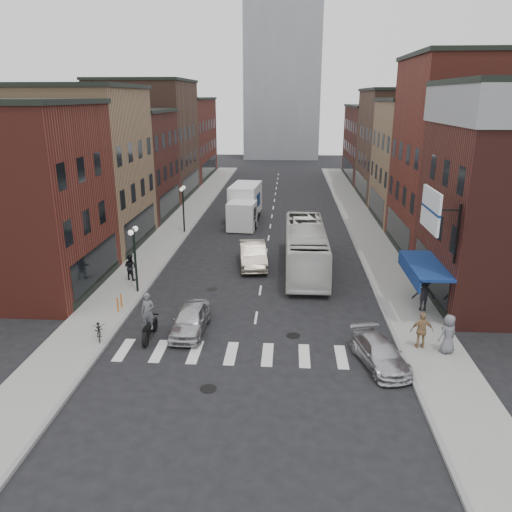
{
  "coord_description": "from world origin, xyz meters",
  "views": [
    {
      "loc": [
        1.63,
        -23.6,
        11.42
      ],
      "look_at": [
        -0.23,
        4.52,
        2.38
      ],
      "focal_mm": 35.0,
      "sensor_mm": 36.0,
      "label": 1
    }
  ],
  "objects": [
    {
      "name": "ground",
      "position": [
        0.0,
        0.0,
        0.0
      ],
      "size": [
        160.0,
        160.0,
        0.0
      ],
      "primitive_type": "plane",
      "color": "black",
      "rests_on": "ground"
    },
    {
      "name": "sidewalk_left",
      "position": [
        -8.5,
        22.0,
        0.07
      ],
      "size": [
        3.0,
        74.0,
        0.15
      ],
      "primitive_type": "cube",
      "color": "gray",
      "rests_on": "ground"
    },
    {
      "name": "sidewalk_right",
      "position": [
        8.5,
        22.0,
        0.07
      ],
      "size": [
        3.0,
        74.0,
        0.15
      ],
      "primitive_type": "cube",
      "color": "gray",
      "rests_on": "ground"
    },
    {
      "name": "curb_left",
      "position": [
        -7.0,
        22.0,
        0.0
      ],
      "size": [
        0.2,
        74.0,
        0.16
      ],
      "primitive_type": "cube",
      "color": "gray",
      "rests_on": "ground"
    },
    {
      "name": "curb_right",
      "position": [
        7.0,
        22.0,
        0.0
      ],
      "size": [
        0.2,
        74.0,
        0.16
      ],
      "primitive_type": "cube",
      "color": "gray",
      "rests_on": "ground"
    },
    {
      "name": "crosswalk_stripes",
      "position": [
        0.0,
        -3.0,
        0.0
      ],
      "size": [
        12.0,
        2.2,
        0.01
      ],
      "primitive_type": "cube",
      "color": "silver",
      "rests_on": "ground"
    },
    {
      "name": "bldg_left_near",
      "position": [
        -14.99,
        4.5,
        5.65
      ],
      "size": [
        10.3,
        9.2,
        11.3
      ],
      "color": "maroon",
      "rests_on": "ground"
    },
    {
      "name": "bldg_left_mid_a",
      "position": [
        -14.99,
        14.0,
        6.15
      ],
      "size": [
        10.3,
        10.2,
        12.3
      ],
      "color": "#9F7C57",
      "rests_on": "ground"
    },
    {
      "name": "bldg_left_mid_b",
      "position": [
        -14.99,
        24.0,
        5.15
      ],
      "size": [
        10.3,
        10.2,
        10.3
      ],
      "color": "#4A1E1A",
      "rests_on": "ground"
    },
    {
      "name": "bldg_left_far_a",
      "position": [
        -14.99,
        35.0,
        6.65
      ],
      "size": [
        10.3,
        12.2,
        13.3
      ],
      "color": "#4B3025",
      "rests_on": "ground"
    },
    {
      "name": "bldg_left_far_b",
      "position": [
        -14.99,
        49.0,
        5.65
      ],
      "size": [
        10.3,
        16.2,
        11.3
      ],
      "color": "maroon",
      "rests_on": "ground"
    },
    {
      "name": "bldg_right_mid_a",
      "position": [
        15.0,
        14.0,
        7.15
      ],
      "size": [
        10.3,
        10.2,
        14.3
      ],
      "color": "maroon",
      "rests_on": "ground"
    },
    {
      "name": "bldg_right_mid_b",
      "position": [
        14.99,
        24.0,
        5.65
      ],
      "size": [
        10.3,
        10.2,
        11.3
      ],
      "color": "#9F7C57",
      "rests_on": "ground"
    },
    {
      "name": "bldg_right_far_a",
      "position": [
        14.99,
        35.0,
        6.15
      ],
      "size": [
        10.3,
        12.2,
        12.3
      ],
      "color": "#4B3025",
      "rests_on": "ground"
    },
    {
      "name": "bldg_right_far_b",
      "position": [
        14.99,
        49.0,
        5.15
      ],
      "size": [
        10.3,
        16.2,
        10.3
      ],
      "color": "#4A1E1A",
      "rests_on": "ground"
    },
    {
      "name": "awning_blue",
      "position": [
        8.93,
        2.5,
        2.63
      ],
      "size": [
        1.8,
        5.0,
        0.78
      ],
      "color": "navy",
      "rests_on": "ground"
    },
    {
      "name": "billboard_sign",
      "position": [
        8.59,
        0.5,
        6.13
      ],
      "size": [
        1.52,
        3.0,
        3.7
      ],
      "color": "black",
      "rests_on": "ground"
    },
    {
      "name": "distant_tower",
      "position": [
        0.0,
        78.0,
        25.0
      ],
      "size": [
        14.0,
        14.0,
        50.0
      ],
      "primitive_type": "cube",
      "color": "#9399A0",
      "rests_on": "ground"
    },
    {
      "name": "streetlamp_near",
      "position": [
        -7.4,
        4.0,
        2.91
      ],
      "size": [
        0.32,
        1.22,
        4.11
      ],
      "color": "black",
      "rests_on": "ground"
    },
    {
      "name": "streetlamp_far",
      "position": [
        -7.4,
        18.0,
        2.91
      ],
      "size": [
        0.32,
        1.22,
        4.11
      ],
      "color": "black",
      "rests_on": "ground"
    },
    {
      "name": "bike_rack",
      "position": [
        -7.6,
        1.3,
        0.55
      ],
      "size": [
        0.08,
        0.68,
        0.8
      ],
      "color": "#D8590C",
      "rests_on": "sidewalk_left"
    },
    {
      "name": "box_truck",
      "position": [
        -2.47,
        21.99,
        1.73
      ],
      "size": [
        2.91,
        8.21,
        3.5
      ],
      "rotation": [
        0.0,
        0.0,
        -0.09
      ],
      "color": "white",
      "rests_on": "ground"
    },
    {
      "name": "motorcycle_rider",
      "position": [
        -5.06,
        -1.83,
        1.14
      ],
      "size": [
        0.69,
        2.38,
        2.43
      ],
      "rotation": [
        0.0,
        0.0,
        -0.07
      ],
      "color": "black",
      "rests_on": "ground"
    },
    {
      "name": "transit_bus",
      "position": [
        2.85,
        9.23,
        1.57
      ],
      "size": [
        2.74,
        11.33,
        3.15
      ],
      "primitive_type": "imported",
      "rotation": [
        0.0,
        0.0,
        0.01
      ],
      "color": "silver",
      "rests_on": "ground"
    },
    {
      "name": "sedan_left_near",
      "position": [
        -3.2,
        -0.9,
        0.69
      ],
      "size": [
        1.72,
        4.09,
        1.38
      ],
      "primitive_type": "imported",
      "rotation": [
        0.0,
        0.0,
        -0.02
      ],
      "color": "silver",
      "rests_on": "ground"
    },
    {
      "name": "sedan_left_far",
      "position": [
        -0.8,
        9.64,
        0.84
      ],
      "size": [
        2.42,
        5.26,
        1.67
      ],
      "primitive_type": "imported",
      "rotation": [
        0.0,
        0.0,
        0.13
      ],
      "color": "#C3B39E",
      "rests_on": "ground"
    },
    {
      "name": "curb_car",
      "position": [
        5.8,
        -3.59,
        0.58
      ],
      "size": [
        2.59,
        4.29,
        1.16
      ],
      "primitive_type": "imported",
      "rotation": [
        0.0,
        0.0,
        0.26
      ],
      "color": "#BABABF",
      "rests_on": "ground"
    },
    {
      "name": "parked_bicycle",
      "position": [
        -7.5,
        -2.07,
        0.58
      ],
      "size": [
        1.15,
        1.72,
        0.85
      ],
      "primitive_type": "imported",
      "rotation": [
        0.0,
        0.0,
        0.4
      ],
      "color": "black",
      "rests_on": "sidewalk_left"
    },
    {
      "name": "ped_left_solo",
      "position": [
        -8.41,
        5.99,
        1.0
      ],
      "size": [
        0.94,
        0.73,
        1.7
      ],
      "primitive_type": "imported",
      "rotation": [
        0.0,
        0.0,
        2.79
      ],
      "color": "black",
      "rests_on": "sidewalk_left"
    },
    {
      "name": "ped_right_a",
      "position": [
        9.13,
        2.29,
        1.1
      ],
      "size": [
        1.25,
        0.66,
        1.9
      ],
      "primitive_type": "imported",
      "rotation": [
        0.0,
        0.0,
        3.1
      ],
      "color": "black",
      "rests_on": "sidewalk_right"
    },
    {
      "name": "ped_right_b",
      "position": [
        7.95,
        -2.11,
        1.04
      ],
      "size": [
        1.06,
        0.55,
        1.78
      ],
      "primitive_type": "imported",
      "rotation": [
        0.0,
        0.0,
        3.17
      ],
      "color": "#9B764F",
      "rests_on": "sidewalk_right"
    },
    {
      "name": "ped_right_c",
      "position": [
        9.03,
        -2.5,
        1.08
      ],
      "size": [
        1.08,
        0.94,
        1.86
      ],
      "primitive_type": "imported",
      "rotation": [
        0.0,
        0.0,
        3.61
      ],
      "color": "slate",
      "rests_on": "sidewalk_right"
    }
  ]
}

